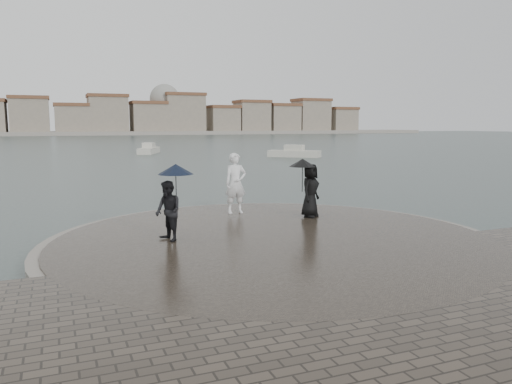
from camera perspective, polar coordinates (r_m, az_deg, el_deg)
name	(u,v)px	position (r m, az deg, el deg)	size (l,w,h in m)	color
ground	(341,288)	(10.90, 9.66, -10.77)	(400.00, 400.00, 0.00)	#2B3835
kerb_ring	(274,244)	(13.83, 2.03, -5.98)	(12.50, 12.50, 0.32)	gray
quay_tip	(274,243)	(13.83, 2.03, -5.89)	(11.90, 11.90, 0.36)	#2D261E
statue	(236,183)	(17.31, -2.34, 1.01)	(0.77, 0.50, 2.10)	white
visitor_left	(170,200)	(13.38, -9.80, -0.96)	(1.14, 1.04, 2.04)	black
visitor_right	(309,185)	(16.68, 6.04, 0.81)	(1.23, 1.05, 1.95)	black
far_skyline	(50,117)	(169.49, -22.47, 7.89)	(260.00, 20.00, 37.00)	gray
boats	(151,155)	(51.18, -11.94, 4.14)	(36.12, 19.97, 1.50)	beige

